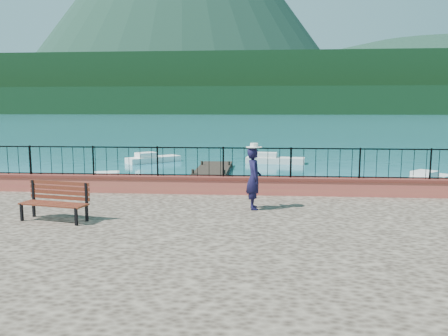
# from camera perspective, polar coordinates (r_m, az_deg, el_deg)

# --- Properties ---
(ground) EXTENTS (2000.00, 2000.00, 0.00)m
(ground) POSITION_cam_1_polar(r_m,az_deg,el_deg) (11.27, -0.11, -13.09)
(ground) COLOR #19596B
(ground) RESTS_ON ground
(parapet) EXTENTS (28.00, 0.46, 0.58)m
(parapet) POSITION_cam_1_polar(r_m,az_deg,el_deg) (14.44, 1.09, -2.28)
(parapet) COLOR #B45841
(parapet) RESTS_ON promenade
(railing) EXTENTS (27.00, 0.05, 0.95)m
(railing) POSITION_cam_1_polar(r_m,az_deg,el_deg) (14.33, 1.10, 0.74)
(railing) COLOR black
(railing) RESTS_ON parapet
(dock) EXTENTS (2.00, 16.00, 0.30)m
(dock) POSITION_cam_1_polar(r_m,az_deg,el_deg) (23.00, -2.63, -1.88)
(dock) COLOR #2D231C
(dock) RESTS_ON ground
(far_forest) EXTENTS (900.00, 60.00, 18.00)m
(far_forest) POSITION_cam_1_polar(r_m,az_deg,el_deg) (310.53, 4.48, 8.70)
(far_forest) COLOR black
(far_forest) RESTS_ON ground
(foothills) EXTENTS (900.00, 120.00, 44.00)m
(foothills) POSITION_cam_1_polar(r_m,az_deg,el_deg) (370.93, 4.53, 10.56)
(foothills) COLOR black
(foothills) RESTS_ON ground
(companion_hill) EXTENTS (448.00, 384.00, 180.00)m
(companion_hill) POSITION_cam_1_polar(r_m,az_deg,el_deg) (611.14, 25.79, 6.66)
(companion_hill) COLOR #142D23
(companion_hill) RESTS_ON ground
(park_bench) EXTENTS (1.83, 0.93, 0.97)m
(park_bench) POSITION_cam_1_polar(r_m,az_deg,el_deg) (11.84, -21.20, -5.04)
(park_bench) COLOR black
(park_bench) RESTS_ON promenade
(person) EXTENTS (0.50, 0.69, 1.74)m
(person) POSITION_cam_1_polar(r_m,az_deg,el_deg) (12.24, 3.91, -1.37)
(person) COLOR black
(person) RESTS_ON promenade
(hat) EXTENTS (0.44, 0.44, 0.12)m
(hat) POSITION_cam_1_polar(r_m,az_deg,el_deg) (12.13, 3.95, 2.97)
(hat) COLOR white
(hat) RESTS_ON person
(boat_0) EXTENTS (3.92, 2.41, 0.80)m
(boat_0) POSITION_cam_1_polar(r_m,az_deg,el_deg) (23.17, -13.73, -1.40)
(boat_0) COLOR silver
(boat_0) RESTS_ON ground
(boat_1) EXTENTS (3.52, 3.25, 0.80)m
(boat_1) POSITION_cam_1_polar(r_m,az_deg,el_deg) (19.67, 14.11, -3.03)
(boat_1) COLOR silver
(boat_1) RESTS_ON ground
(boat_2) EXTENTS (3.36, 3.42, 0.80)m
(boat_2) POSITION_cam_1_polar(r_m,az_deg,el_deg) (25.56, 25.18, -1.08)
(boat_2) COLOR silver
(boat_2) RESTS_ON ground
(boat_3) EXTENTS (3.90, 3.62, 0.80)m
(boat_3) POSITION_cam_1_polar(r_m,az_deg,el_deg) (33.07, -9.20, 1.43)
(boat_3) COLOR white
(boat_3) RESTS_ON ground
(boat_4) EXTENTS (4.38, 1.83, 0.80)m
(boat_4) POSITION_cam_1_polar(r_m,az_deg,el_deg) (32.35, 6.71, 1.33)
(boat_4) COLOR silver
(boat_4) RESTS_ON ground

